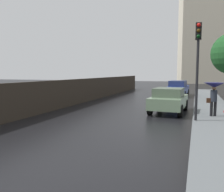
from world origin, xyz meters
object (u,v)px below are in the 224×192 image
Objects in this scene: car_blue_mid_road at (178,88)px; pedestrian_with_umbrella_far at (214,89)px; traffic_light at (198,54)px; car_green_far_ahead at (169,100)px.

pedestrian_with_umbrella_far is at bearing -73.49° from car_blue_mid_road.
car_blue_mid_road is 0.98× the size of traffic_light.
car_green_far_ahead is 3.91m from traffic_light.
car_green_far_ahead is at bearing 119.86° from traffic_light.
car_blue_mid_road is 10.42m from car_green_far_ahead.
traffic_light reaches higher than car_green_far_ahead.
pedestrian_with_umbrella_far is 0.38× the size of traffic_light.
car_green_far_ahead is 2.32× the size of pedestrian_with_umbrella_far.
car_blue_mid_road is 13.39m from traffic_light.
car_blue_mid_road is at bearing 94.76° from car_green_far_ahead.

